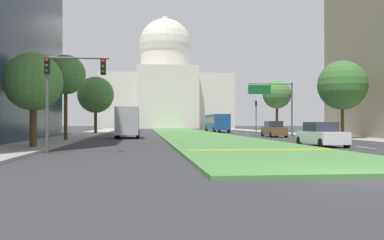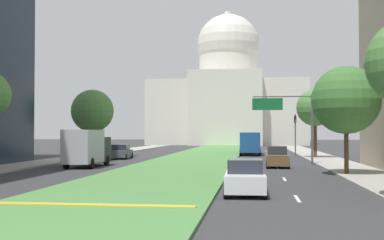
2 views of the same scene
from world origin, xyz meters
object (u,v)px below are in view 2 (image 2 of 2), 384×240
(sedan_midblock, at_px, (277,157))
(sedan_lead_stopped, at_px, (245,177))
(capitol_building, at_px, (228,97))
(traffic_light_far_right, at_px, (295,130))
(overhead_guide_sign, at_px, (289,114))
(street_tree_left_far, at_px, (92,111))
(street_tree_right_far, at_px, (315,108))
(box_truck_delivery, at_px, (87,148))
(city_bus, at_px, (250,141))
(street_tree_right_mid, at_px, (346,100))
(sedan_distant, at_px, (121,152))

(sedan_midblock, bearing_deg, sedan_lead_stopped, -97.45)
(capitol_building, distance_m, traffic_light_far_right, 62.09)
(overhead_guide_sign, xyz_separation_m, street_tree_left_far, (-22.62, 11.40, 0.90))
(capitol_building, bearing_deg, sedan_lead_stopped, -86.63)
(traffic_light_far_right, bearing_deg, street_tree_right_far, -70.13)
(box_truck_delivery, bearing_deg, sedan_lead_stopped, -50.38)
(capitol_building, relative_size, overhead_guide_sign, 5.74)
(overhead_guide_sign, xyz_separation_m, box_truck_delivery, (-17.51, -5.28, -2.97))
(street_tree_right_far, distance_m, box_truck_delivery, 26.95)
(capitol_building, xyz_separation_m, city_bus, (5.79, -56.11, -9.92))
(overhead_guide_sign, bearing_deg, street_tree_left_far, 153.25)
(traffic_light_far_right, bearing_deg, sedan_lead_stopped, -98.38)
(street_tree_right_mid, distance_m, sedan_midblock, 9.87)
(street_tree_right_far, bearing_deg, city_bus, 128.27)
(box_truck_delivery, bearing_deg, capitol_building, 84.39)
(sedan_midblock, height_order, sedan_distant, sedan_midblock)
(street_tree_right_far, xyz_separation_m, sedan_midblock, (-4.95, -14.33, -4.90))
(traffic_light_far_right, relative_size, sedan_distant, 1.19)
(sedan_midblock, distance_m, box_truck_delivery, 16.35)
(overhead_guide_sign, bearing_deg, city_bus, 100.37)
(overhead_guide_sign, height_order, box_truck_delivery, overhead_guide_sign)
(sedan_distant, distance_m, box_truck_delivery, 13.03)
(sedan_lead_stopped, bearing_deg, box_truck_delivery, 129.62)
(overhead_guide_sign, bearing_deg, street_tree_right_far, 71.36)
(street_tree_right_mid, xyz_separation_m, street_tree_right_far, (0.59, 22.03, 0.53))
(sedan_lead_stopped, bearing_deg, street_tree_right_mid, 57.90)
(overhead_guide_sign, height_order, city_bus, overhead_guide_sign)
(capitol_building, relative_size, street_tree_left_far, 4.59)
(traffic_light_far_right, relative_size, sedan_lead_stopped, 1.12)
(street_tree_left_far, xyz_separation_m, sedan_midblock, (21.34, -14.86, -4.71))
(street_tree_left_far, height_order, street_tree_right_far, street_tree_left_far)
(overhead_guide_sign, distance_m, box_truck_delivery, 18.53)
(street_tree_left_far, relative_size, box_truck_delivery, 1.27)
(sedan_distant, bearing_deg, capitol_building, 82.90)
(traffic_light_far_right, distance_m, sedan_distant, 21.67)
(overhead_guide_sign, relative_size, sedan_lead_stopped, 1.40)
(overhead_guide_sign, distance_m, sedan_distant, 20.00)
(street_tree_left_far, distance_m, sedan_distant, 7.58)
(street_tree_left_far, height_order, sedan_lead_stopped, street_tree_left_far)
(traffic_light_far_right, relative_size, overhead_guide_sign, 0.80)
(sedan_midblock, xyz_separation_m, box_truck_delivery, (-16.23, -1.83, 0.84))
(traffic_light_far_right, relative_size, box_truck_delivery, 0.81)
(sedan_distant, bearing_deg, street_tree_left_far, 141.08)
(capitol_building, relative_size, city_bus, 3.39)
(street_tree_right_far, height_order, sedan_lead_stopped, street_tree_right_far)
(sedan_distant, height_order, city_bus, city_bus)
(street_tree_left_far, distance_m, sedan_lead_stopped, 38.65)
(sedan_distant, xyz_separation_m, city_bus, (14.35, 12.51, 1.00))
(street_tree_left_far, bearing_deg, city_bus, 24.98)
(street_tree_right_far, bearing_deg, traffic_light_far_right, 109.87)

